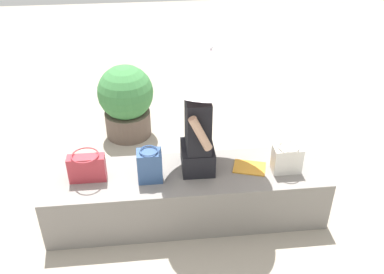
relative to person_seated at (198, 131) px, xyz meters
The scene contains 9 objects.
ground_plane 0.89m from the person_seated, 34.50° to the left, with size 14.00×14.00×0.00m, color #9E9384.
stone_bench 0.65m from the person_seated, 34.50° to the left, with size 2.48×0.63×0.50m, color gray.
person_seated is the anchor object (origin of this frame).
parasol 0.61m from the person_seated, 168.92° to the right, with size 0.93×0.93×1.13m.
handbag_black 0.99m from the person_seated, ahead, with size 0.31×0.23×0.26m.
tote_bag_canvas 0.50m from the person_seated, 16.85° to the left, with size 0.21×0.16×0.31m.
shoulder_bag_spare 0.82m from the person_seated, behind, with size 0.25×0.19×0.26m.
magazine 0.60m from the person_seated, behind, with size 0.28×0.20×0.01m, color gold.
planter_far 1.61m from the person_seated, 64.82° to the right, with size 0.64×0.64×0.88m.
Camera 1 is at (0.27, 3.02, 2.86)m, focal length 40.93 mm.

